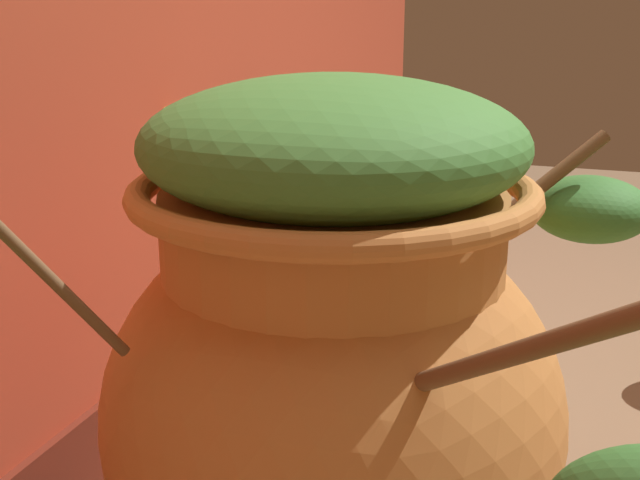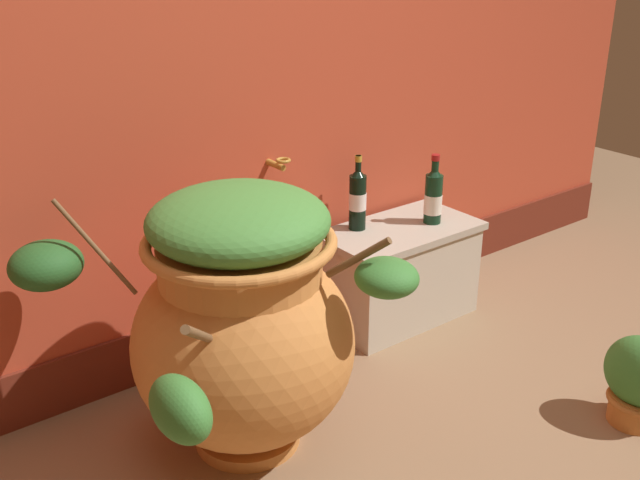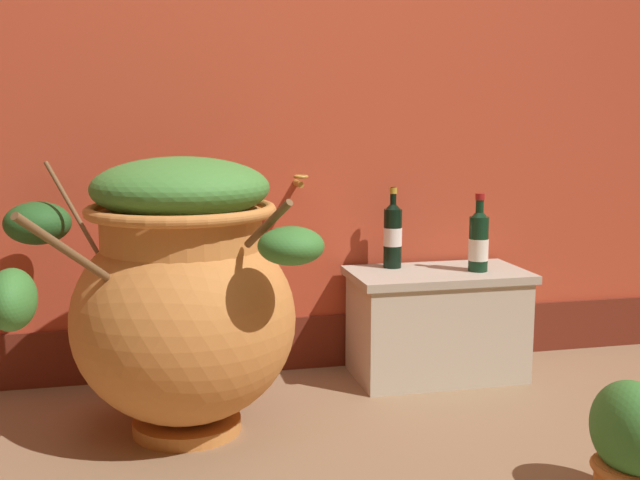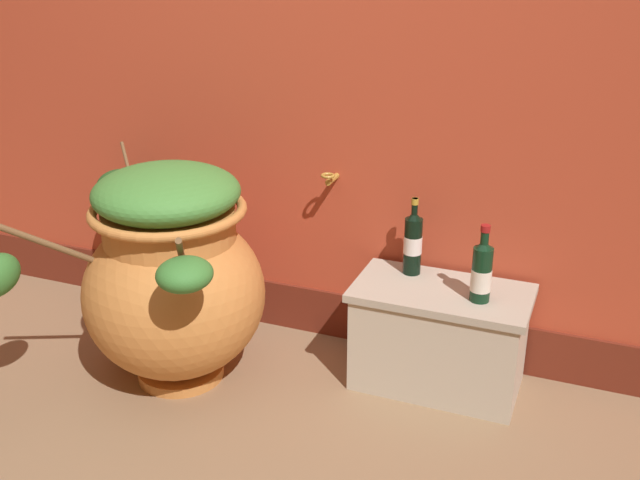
% 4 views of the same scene
% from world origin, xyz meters
% --- Properties ---
extents(back_wall, '(4.40, 0.33, 2.60)m').
position_xyz_m(back_wall, '(0.00, 1.20, 1.29)').
color(back_wall, '#B74228').
rests_on(back_wall, ground_plane).
extents(terracotta_urn, '(0.93, 0.99, 0.87)m').
position_xyz_m(terracotta_urn, '(-0.43, 0.57, 0.45)').
color(terracotta_urn, '#CC7F3D').
rests_on(terracotta_urn, ground_plane).
extents(stone_ledge, '(0.66, 0.37, 0.41)m').
position_xyz_m(stone_ledge, '(0.55, 0.89, 0.22)').
color(stone_ledge, beige).
rests_on(stone_ledge, ground_plane).
extents(wine_bottle_left, '(0.07, 0.07, 0.29)m').
position_xyz_m(wine_bottle_left, '(0.69, 0.86, 0.53)').
color(wine_bottle_left, black).
rests_on(wine_bottle_left, stone_ledge).
extents(wine_bottle_middle, '(0.07, 0.07, 0.31)m').
position_xyz_m(wine_bottle_middle, '(0.40, 0.99, 0.54)').
color(wine_bottle_middle, black).
rests_on(wine_bottle_middle, stone_ledge).
extents(potted_shrub, '(0.20, 0.26, 0.32)m').
position_xyz_m(potted_shrub, '(0.68, -0.15, 0.16)').
color(potted_shrub, '#C17033').
rests_on(potted_shrub, ground_plane).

